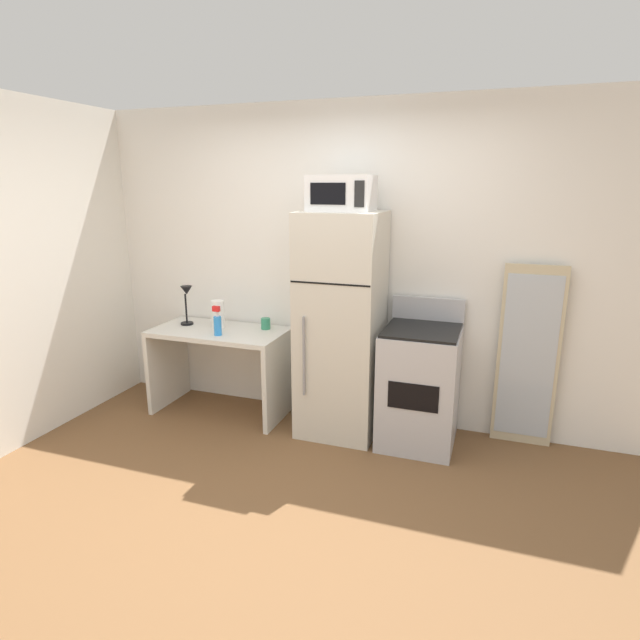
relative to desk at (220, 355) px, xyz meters
name	(u,v)px	position (x,y,z in m)	size (l,w,h in m)	color
ground_plane	(262,523)	(1.02, -1.33, -0.52)	(12.00, 12.00, 0.00)	brown
wall_back_white	(346,266)	(1.02, 0.37, 0.78)	(5.00, 0.10, 2.60)	white
desk	(220,355)	(0.00, 0.00, 0.00)	(1.15, 0.60, 0.75)	silver
desk_lamp	(187,299)	(-0.33, 0.04, 0.47)	(0.14, 0.12, 0.35)	black
paper_towel_roll	(218,314)	(-0.04, 0.06, 0.35)	(0.11, 0.11, 0.24)	white
coffee_mug	(266,324)	(0.37, 0.15, 0.27)	(0.08, 0.08, 0.10)	#338C66
spray_bottle	(218,324)	(0.08, -0.15, 0.33)	(0.06, 0.06, 0.25)	#2D8CEA
refrigerator	(341,326)	(1.09, 0.00, 0.36)	(0.61, 0.61, 1.76)	beige
microwave	(342,193)	(1.09, -0.02, 1.37)	(0.46, 0.35, 0.26)	silver
oven_range	(419,385)	(1.73, 0.00, -0.06)	(0.56, 0.61, 1.10)	#B7B7BC
leaning_mirror	(528,357)	(2.49, 0.26, 0.18)	(0.44, 0.03, 1.40)	#C6B793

